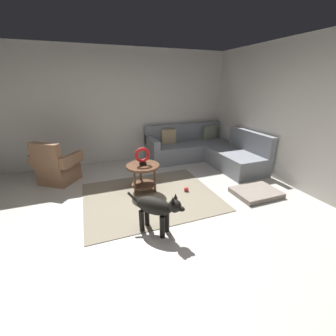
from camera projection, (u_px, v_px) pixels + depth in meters
The scene contains 11 objects.
ground_plane at pixel (154, 222), 3.27m from camera, with size 6.00×6.00×0.10m, color beige.
wall_back at pixel (117, 108), 5.31m from camera, with size 6.00×0.12×2.70m, color silver.
wall_right at pixel (315, 118), 3.73m from camera, with size 0.12×6.00×2.70m, color silver.
area_rug at pixel (151, 196), 3.91m from camera, with size 2.30×1.90×0.01m, color gray.
sectional_couch at pixel (204, 151), 5.56m from camera, with size 2.20×2.25×0.88m.
armchair at pixel (57, 168), 4.36m from camera, with size 1.00×0.95×0.88m.
side_table at pixel (143, 171), 3.93m from camera, with size 0.60×0.60×0.54m.
torus_sculpture at pixel (142, 156), 3.83m from camera, with size 0.28×0.08×0.33m.
dog_bed_mat at pixel (256, 192), 3.96m from camera, with size 0.80×0.60×0.09m, color gray.
dog at pixel (157, 208), 2.85m from camera, with size 0.63×0.64×0.63m.
dog_toy_ball at pixel (186, 189), 4.07m from camera, with size 0.09×0.09×0.09m, color red.
Camera 1 is at (-0.78, -2.63, 1.92)m, focal length 23.12 mm.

